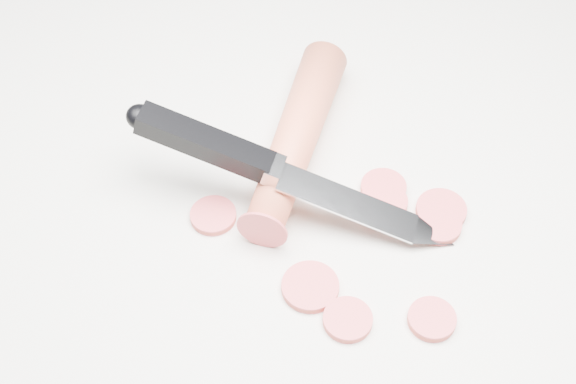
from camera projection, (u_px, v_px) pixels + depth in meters
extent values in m
plane|color=silver|center=(340.00, 172.00, 0.61)|extent=(2.40, 2.40, 0.00)
cylinder|color=#E65B3B|center=(296.00, 137.00, 0.61)|extent=(0.12, 0.17, 0.03)
cylinder|color=#DF444B|center=(213.00, 216.00, 0.59)|extent=(0.03, 0.03, 0.01)
cylinder|color=#DF444B|center=(310.00, 287.00, 0.55)|extent=(0.04, 0.04, 0.01)
cylinder|color=#DF444B|center=(383.00, 188.00, 0.60)|extent=(0.03, 0.03, 0.01)
cylinder|color=#DF444B|center=(441.00, 210.00, 0.59)|extent=(0.04, 0.04, 0.01)
cylinder|color=#DF444B|center=(386.00, 202.00, 0.59)|extent=(0.03, 0.03, 0.01)
cylinder|color=#DF444B|center=(380.00, 207.00, 0.59)|extent=(0.03, 0.03, 0.01)
cylinder|color=#DF444B|center=(432.00, 319.00, 0.53)|extent=(0.03, 0.03, 0.01)
cylinder|color=#DF444B|center=(439.00, 225.00, 0.58)|extent=(0.03, 0.03, 0.01)
cylinder|color=#DF444B|center=(348.00, 320.00, 0.53)|extent=(0.03, 0.03, 0.01)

